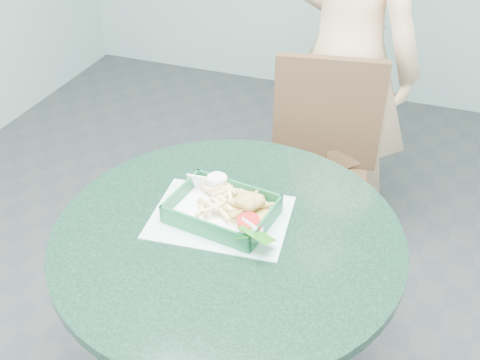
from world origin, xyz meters
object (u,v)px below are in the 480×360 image
(diner_person, at_px, (349,30))
(food_basket, at_px, (222,218))
(cafe_table, at_px, (228,282))
(crab_sandwich, at_px, (249,208))
(dining_chair, at_px, (318,163))
(sauce_ramekin, at_px, (212,187))

(diner_person, relative_size, food_basket, 7.10)
(cafe_table, height_order, food_basket, food_basket)
(crab_sandwich, bearing_deg, dining_chair, 85.80)
(dining_chair, xyz_separation_m, sauce_ramekin, (-0.18, -0.63, 0.27))
(food_basket, distance_m, crab_sandwich, 0.08)
(dining_chair, distance_m, diner_person, 0.53)
(cafe_table, xyz_separation_m, dining_chair, (0.08, 0.76, -0.05))
(crab_sandwich, height_order, sauce_ramekin, crab_sandwich)
(cafe_table, xyz_separation_m, sauce_ramekin, (-0.10, 0.13, 0.22))
(diner_person, xyz_separation_m, sauce_ramekin, (-0.20, -0.92, -0.17))
(cafe_table, distance_m, crab_sandwich, 0.24)
(food_basket, xyz_separation_m, sauce_ramekin, (-0.06, 0.08, 0.03))
(food_basket, distance_m, sauce_ramekin, 0.11)
(diner_person, xyz_separation_m, food_basket, (-0.13, -1.00, -0.20))
(cafe_table, bearing_deg, dining_chair, 83.85)
(dining_chair, height_order, crab_sandwich, dining_chair)
(dining_chair, relative_size, food_basket, 3.41)
(dining_chair, distance_m, sauce_ramekin, 0.70)
(cafe_table, distance_m, diner_person, 1.13)
(dining_chair, bearing_deg, cafe_table, -105.46)
(cafe_table, bearing_deg, diner_person, 84.65)
(diner_person, distance_m, crab_sandwich, 0.99)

